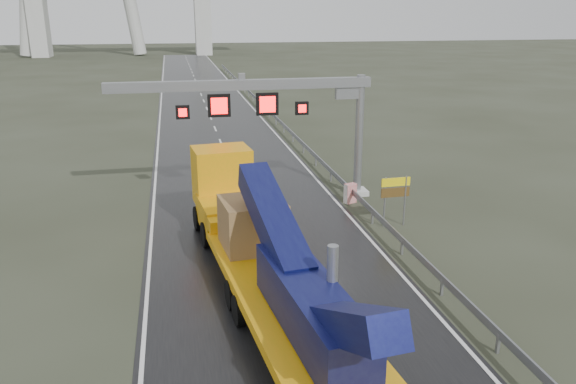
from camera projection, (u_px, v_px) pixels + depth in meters
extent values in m
cube|color=black|center=(215.00, 129.00, 53.54)|extent=(11.00, 200.00, 0.02)
cube|color=beige|center=(357.00, 192.00, 34.30)|extent=(1.20, 1.20, 0.30)
cylinder|color=gray|center=(359.00, 136.00, 33.24)|extent=(0.48, 0.48, 7.20)
cube|color=gray|center=(242.00, 85.00, 30.95)|extent=(14.80, 0.55, 0.55)
cube|color=gray|center=(347.00, 91.00, 32.27)|extent=(1.40, 0.35, 0.90)
cube|color=gray|center=(242.00, 77.00, 30.81)|extent=(0.35, 0.35, 0.35)
cube|color=black|center=(219.00, 106.00, 30.99)|extent=(1.25, 0.25, 1.25)
cube|color=#FF0C0C|center=(219.00, 106.00, 30.86)|extent=(0.90, 0.02, 0.90)
cube|color=black|center=(267.00, 104.00, 31.50)|extent=(1.25, 0.25, 1.25)
cube|color=#FF0C0C|center=(268.00, 104.00, 31.37)|extent=(0.90, 0.02, 0.90)
cube|color=black|center=(183.00, 112.00, 30.70)|extent=(0.75, 0.25, 0.75)
cube|color=#FF0C0C|center=(183.00, 113.00, 30.57)|extent=(0.54, 0.02, 0.54)
cube|color=black|center=(302.00, 108.00, 31.98)|extent=(0.75, 0.25, 0.75)
cube|color=#FF0C0C|center=(302.00, 109.00, 31.85)|extent=(0.54, 0.02, 0.54)
cube|color=beige|center=(37.00, 13.00, 136.95)|extent=(4.00, 6.00, 21.00)
cube|color=beige|center=(202.00, 13.00, 144.59)|extent=(4.00, 6.00, 21.00)
cube|color=#CA930B|center=(298.00, 320.00, 18.04)|extent=(4.81, 15.89, 0.39)
cube|color=#CA930B|center=(240.00, 220.00, 25.40)|extent=(3.03, 1.65, 0.56)
cube|color=#CA930B|center=(231.00, 213.00, 27.11)|extent=(3.25, 3.65, 1.34)
cube|color=#CA930B|center=(222.00, 176.00, 28.52)|extent=(3.02, 2.53, 2.91)
cube|color=black|center=(217.00, 164.00, 29.45)|extent=(2.56, 0.34, 1.34)
cube|color=#10124C|center=(311.00, 307.00, 16.70)|extent=(2.29, 6.84, 1.56)
cube|color=#10124C|center=(273.00, 221.00, 19.84)|extent=(1.78, 6.24, 2.86)
cube|color=#10124C|center=(350.00, 325.00, 13.86)|extent=(1.48, 4.51, 2.70)
cylinder|color=gray|center=(332.00, 274.00, 16.59)|extent=(0.37, 0.37, 1.79)
cube|color=#9F8248|center=(253.00, 223.00, 22.94)|extent=(2.71, 2.71, 2.01)
cylinder|color=black|center=(274.00, 297.00, 20.76)|extent=(3.34, 1.46, 1.12)
cylinder|color=black|center=(224.00, 215.00, 28.95)|extent=(3.13, 1.55, 1.23)
cylinder|color=gray|center=(385.00, 202.00, 28.77)|extent=(0.09, 0.09, 2.65)
cylinder|color=gray|center=(405.00, 201.00, 28.98)|extent=(0.09, 0.09, 2.65)
cube|color=yellow|center=(396.00, 182.00, 28.56)|extent=(1.55, 0.12, 0.44)
cube|color=#533A17|center=(395.00, 192.00, 28.72)|extent=(1.55, 0.12, 0.50)
cube|color=red|center=(350.00, 193.00, 32.62)|extent=(0.77, 0.58, 1.16)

